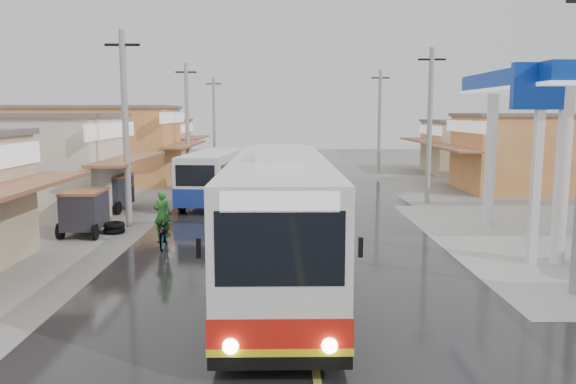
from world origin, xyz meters
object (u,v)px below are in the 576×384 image
coach_bus (279,219)px  tyre_stack (114,228)px  second_bus (213,176)px  cyclist (164,229)px  tricycle_far (112,190)px  tricycle_near (84,210)px

coach_bus → tyre_stack: (-6.56, 6.63, -1.60)m
second_bus → tyre_stack: size_ratio=9.61×
cyclist → tricycle_far: bearing=113.2°
coach_bus → tricycle_near: coach_bus is taller
tyre_stack → tricycle_near: bearing=-161.5°
second_bus → tricycle_near: size_ratio=3.55×
cyclist → tricycle_near: bearing=144.5°
tricycle_far → coach_bus: bearing=-49.2°
coach_bus → cyclist: bearing=133.6°
cyclist → tricycle_near: 4.04m
tricycle_near → tyre_stack: (1.01, 0.34, -0.78)m
second_bus → cyclist: size_ratio=4.01×
coach_bus → cyclist: (-4.10, 4.25, -1.15)m
second_bus → cyclist: second_bus is taller
tyre_stack → cyclist: bearing=-43.9°
second_bus → tricycle_far: 5.22m
coach_bus → cyclist: coach_bus is taller
second_bus → tyre_stack: second_bus is taller
coach_bus → tricycle_far: bearing=124.4°
coach_bus → tricycle_far: coach_bus is taller
second_bus → tyre_stack: bearing=-106.7°
cyclist → tyre_stack: 3.45m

